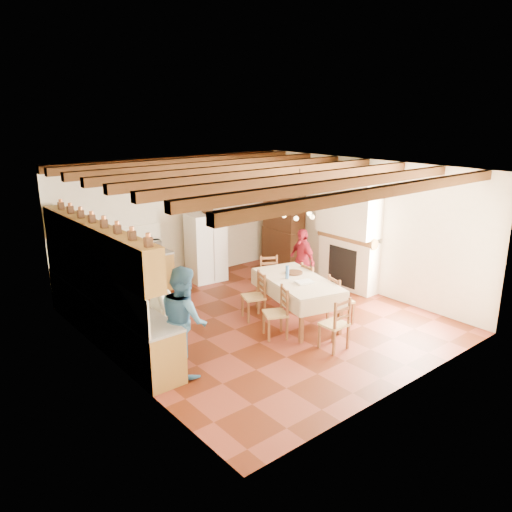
# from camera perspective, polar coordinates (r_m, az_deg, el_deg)

# --- Properties ---
(floor) EXTENTS (6.00, 6.50, 0.02)m
(floor) POSITION_cam_1_polar(r_m,az_deg,el_deg) (10.01, 0.66, -7.42)
(floor) COLOR #4A1A0A
(floor) RESTS_ON ground
(ceiling) EXTENTS (6.00, 6.50, 0.02)m
(ceiling) POSITION_cam_1_polar(r_m,az_deg,el_deg) (9.21, 0.72, 10.03)
(ceiling) COLOR white
(ceiling) RESTS_ON ground
(wall_back) EXTENTS (6.00, 0.02, 3.00)m
(wall_back) POSITION_cam_1_polar(r_m,az_deg,el_deg) (12.10, -9.34, 4.11)
(wall_back) COLOR beige
(wall_back) RESTS_ON ground
(wall_front) EXTENTS (6.00, 0.02, 3.00)m
(wall_front) POSITION_cam_1_polar(r_m,az_deg,el_deg) (7.43, 17.15, -4.28)
(wall_front) COLOR beige
(wall_front) RESTS_ON ground
(wall_left) EXTENTS (0.02, 6.50, 3.00)m
(wall_left) POSITION_cam_1_polar(r_m,az_deg,el_deg) (7.98, -16.09, -2.76)
(wall_left) COLOR beige
(wall_left) RESTS_ON ground
(wall_right) EXTENTS (0.02, 6.50, 3.00)m
(wall_right) POSITION_cam_1_polar(r_m,az_deg,el_deg) (11.61, 12.14, 3.44)
(wall_right) COLOR beige
(wall_right) RESTS_ON ground
(ceiling_beams) EXTENTS (6.00, 6.30, 0.16)m
(ceiling_beams) POSITION_cam_1_polar(r_m,az_deg,el_deg) (9.22, 0.71, 9.41)
(ceiling_beams) COLOR #3A240D
(ceiling_beams) RESTS_ON ground
(lower_cabinets_left) EXTENTS (0.60, 4.30, 0.86)m
(lower_cabinets_left) POSITION_cam_1_polar(r_m,az_deg,el_deg) (9.38, -16.46, -6.89)
(lower_cabinets_left) COLOR brown
(lower_cabinets_left) RESTS_ON ground
(lower_cabinets_back) EXTENTS (2.30, 0.60, 0.86)m
(lower_cabinets_back) POSITION_cam_1_polar(r_m,az_deg,el_deg) (11.44, -15.00, -2.53)
(lower_cabinets_back) COLOR brown
(lower_cabinets_back) RESTS_ON ground
(countertop_left) EXTENTS (0.62, 4.30, 0.04)m
(countertop_left) POSITION_cam_1_polar(r_m,az_deg,el_deg) (9.22, -16.68, -4.32)
(countertop_left) COLOR gray
(countertop_left) RESTS_ON lower_cabinets_left
(countertop_back) EXTENTS (2.34, 0.62, 0.04)m
(countertop_back) POSITION_cam_1_polar(r_m,az_deg,el_deg) (11.31, -15.17, -0.37)
(countertop_back) COLOR gray
(countertop_back) RESTS_ON lower_cabinets_back
(backsplash_left) EXTENTS (0.03, 4.30, 0.60)m
(backsplash_left) POSITION_cam_1_polar(r_m,az_deg,el_deg) (9.02, -18.50, -2.79)
(backsplash_left) COLOR beige
(backsplash_left) RESTS_ON ground
(backsplash_back) EXTENTS (2.30, 0.03, 0.60)m
(backsplash_back) POSITION_cam_1_polar(r_m,az_deg,el_deg) (11.48, -15.88, 1.48)
(backsplash_back) COLOR beige
(backsplash_back) RESTS_ON ground
(upper_cabinets) EXTENTS (0.35, 4.20, 0.70)m
(upper_cabinets) POSITION_cam_1_polar(r_m,az_deg,el_deg) (8.89, -17.93, 1.38)
(upper_cabinets) COLOR brown
(upper_cabinets) RESTS_ON ground
(fireplace) EXTENTS (0.56, 1.60, 2.80)m
(fireplace) POSITION_cam_1_polar(r_m,az_deg,el_deg) (11.54, 10.43, 2.95)
(fireplace) COLOR beige
(fireplace) RESTS_ON ground
(wall_picture) EXTENTS (0.34, 0.03, 0.42)m
(wall_picture) POSITION_cam_1_polar(r_m,az_deg,el_deg) (12.84, -3.34, 6.60)
(wall_picture) COLOR black
(wall_picture) RESTS_ON ground
(refrigerator) EXTENTS (0.90, 0.76, 1.66)m
(refrigerator) POSITION_cam_1_polar(r_m,az_deg,el_deg) (12.13, -5.74, 1.01)
(refrigerator) COLOR white
(refrigerator) RESTS_ON floor
(hutch) EXTENTS (0.61, 1.29, 2.29)m
(hutch) POSITION_cam_1_polar(r_m,az_deg,el_deg) (13.09, 3.17, 3.63)
(hutch) COLOR #3B1B11
(hutch) RESTS_ON floor
(dining_table) EXTENTS (1.48, 2.19, 0.87)m
(dining_table) POSITION_cam_1_polar(r_m,az_deg,el_deg) (9.75, 4.71, -3.10)
(dining_table) COLOR silver
(dining_table) RESTS_ON floor
(chandelier) EXTENTS (0.47, 0.47, 0.03)m
(chandelier) POSITION_cam_1_polar(r_m,az_deg,el_deg) (9.36, 4.92, 5.37)
(chandelier) COLOR black
(chandelier) RESTS_ON ground
(chair_left_near) EXTENTS (0.54, 0.55, 0.96)m
(chair_left_near) POSITION_cam_1_polar(r_m,az_deg,el_deg) (9.14, 2.22, -6.47)
(chair_left_near) COLOR #612C18
(chair_left_near) RESTS_ON floor
(chair_left_far) EXTENTS (0.52, 0.53, 0.96)m
(chair_left_far) POSITION_cam_1_polar(r_m,az_deg,el_deg) (9.92, -0.29, -4.59)
(chair_left_far) COLOR #612C18
(chair_left_far) RESTS_ON floor
(chair_right_near) EXTENTS (0.49, 0.51, 0.96)m
(chair_right_near) POSITION_cam_1_polar(r_m,az_deg,el_deg) (9.88, 9.66, -4.92)
(chair_right_near) COLOR #612C18
(chair_right_near) RESTS_ON floor
(chair_right_far) EXTENTS (0.45, 0.47, 0.96)m
(chair_right_far) POSITION_cam_1_polar(r_m,az_deg,el_deg) (10.57, 6.55, -3.34)
(chair_right_far) COLOR #612C18
(chair_right_far) RESTS_ON floor
(chair_end_near) EXTENTS (0.42, 0.40, 0.96)m
(chair_end_near) POSITION_cam_1_polar(r_m,az_deg,el_deg) (8.81, 8.93, -7.58)
(chair_end_near) COLOR #612C18
(chair_end_near) RESTS_ON floor
(chair_end_far) EXTENTS (0.56, 0.55, 0.96)m
(chair_end_far) POSITION_cam_1_polar(r_m,az_deg,el_deg) (10.91, 1.67, -2.59)
(chair_end_far) COLOR #612C18
(chair_end_far) RESTS_ON floor
(person_man) EXTENTS (0.66, 0.81, 1.90)m
(person_man) POSITION_cam_1_polar(r_m,az_deg,el_deg) (8.54, -11.19, -5.07)
(person_man) COLOR white
(person_man) RESTS_ON floor
(person_woman_blue) EXTENTS (0.82, 0.96, 1.75)m
(person_woman_blue) POSITION_cam_1_polar(r_m,az_deg,el_deg) (7.94, -8.23, -7.24)
(person_woman_blue) COLOR #336188
(person_woman_blue) RESTS_ON floor
(person_woman_red) EXTENTS (0.49, 0.90, 1.46)m
(person_woman_red) POSITION_cam_1_polar(r_m,az_deg,el_deg) (11.42, 5.27, -0.46)
(person_woman_red) COLOR #AC1E31
(person_woman_red) RESTS_ON floor
(microwave) EXTENTS (0.57, 0.46, 0.28)m
(microwave) POSITION_cam_1_polar(r_m,az_deg,el_deg) (11.56, -12.05, 1.02)
(microwave) COLOR silver
(microwave) RESTS_ON countertop_back
(fridge_vase) EXTENTS (0.36, 0.36, 0.33)m
(fridge_vase) POSITION_cam_1_polar(r_m,az_deg,el_deg) (11.94, -5.63, 5.68)
(fridge_vase) COLOR #3B1B11
(fridge_vase) RESTS_ON refrigerator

